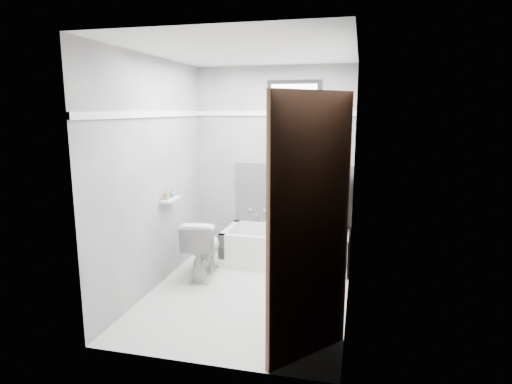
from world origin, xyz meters
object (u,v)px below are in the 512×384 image
(office_chair, at_px, (311,211))
(soap_bottle_a, at_px, (166,195))
(toilet, at_px, (202,248))
(bathtub, at_px, (286,248))
(door, at_px, (343,245))
(soap_bottle_b, at_px, (172,193))

(office_chair, height_order, soap_bottle_a, office_chair)
(office_chair, xyz_separation_m, toilet, (-1.15, -0.62, -0.34))
(office_chair, bearing_deg, toilet, -116.75)
(bathtub, height_order, door, door)
(door, relative_size, soap_bottle_a, 17.40)
(toilet, height_order, soap_bottle_a, soap_bottle_a)
(toilet, bearing_deg, bathtub, -153.50)
(door, bearing_deg, soap_bottle_a, 143.58)
(toilet, xyz_separation_m, soap_bottle_a, (-0.32, -0.20, 0.63))
(door, distance_m, soap_bottle_b, 2.47)
(toilet, height_order, soap_bottle_b, soap_bottle_b)
(bathtub, bearing_deg, toilet, -145.08)
(bathtub, xyz_separation_m, toilet, (-0.85, -0.59, 0.12))
(bathtub, relative_size, toilet, 2.22)
(office_chair, distance_m, door, 2.31)
(door, distance_m, soap_bottle_a, 2.39)
(door, height_order, soap_bottle_b, door)
(toilet, distance_m, door, 2.37)
(office_chair, relative_size, soap_bottle_a, 9.65)
(door, bearing_deg, bathtub, 108.75)
(office_chair, height_order, toilet, office_chair)
(bathtub, xyz_separation_m, soap_bottle_a, (-1.17, -0.79, 0.76))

